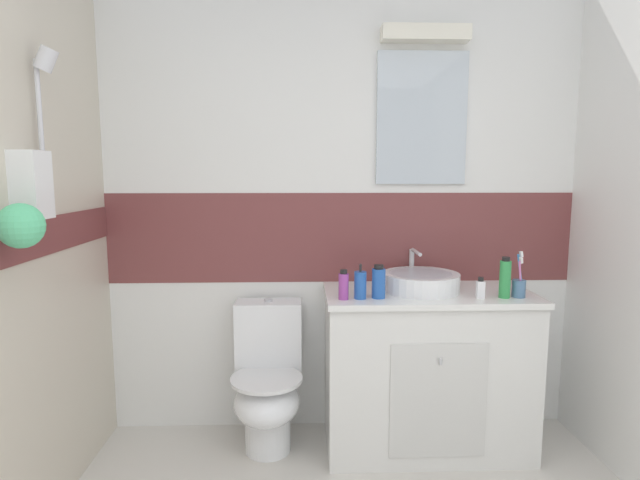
# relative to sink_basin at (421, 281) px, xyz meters

# --- Properties ---
(wall_back_tiled) EXTENTS (3.20, 0.20, 2.50)m
(wall_back_tiled) POSITION_rel_sink_basin_xyz_m (-0.39, 0.29, 0.36)
(wall_back_tiled) COLOR white
(wall_back_tiled) RESTS_ON ground_plane
(vanity_cabinet) EXTENTS (1.07, 0.54, 0.85)m
(vanity_cabinet) POSITION_rel_sink_basin_xyz_m (0.04, -0.01, -0.48)
(vanity_cabinet) COLOR silver
(vanity_cabinet) RESTS_ON ground_plane
(sink_basin) EXTENTS (0.40, 0.44, 0.20)m
(sink_basin) POSITION_rel_sink_basin_xyz_m (0.00, 0.00, 0.00)
(sink_basin) COLOR white
(sink_basin) RESTS_ON vanity_cabinet
(toilet) EXTENTS (0.37, 0.50, 0.78)m
(toilet) POSITION_rel_sink_basin_xyz_m (-0.80, -0.00, -0.54)
(toilet) COLOR white
(toilet) RESTS_ON ground_plane
(toothbrush_cup) EXTENTS (0.07, 0.07, 0.23)m
(toothbrush_cup) POSITION_rel_sink_basin_xyz_m (0.45, -0.15, 0.00)
(toothbrush_cup) COLOR #4C7299
(toothbrush_cup) RESTS_ON vanity_cabinet
(soap_dispenser) EXTENTS (0.06, 0.06, 0.17)m
(soap_dispenser) POSITION_rel_sink_basin_xyz_m (-0.33, -0.16, 0.02)
(soap_dispenser) COLOR #2659B2
(soap_dispenser) RESTS_ON vanity_cabinet
(perfume_flask_small) EXTENTS (0.04, 0.03, 0.11)m
(perfume_flask_small) POSITION_rel_sink_basin_xyz_m (0.25, -0.18, -0.00)
(perfume_flask_small) COLOR white
(perfume_flask_small) RESTS_ON vanity_cabinet
(deodorant_spray_can) EXTENTS (0.05, 0.05, 0.15)m
(deodorant_spray_can) POSITION_rel_sink_basin_xyz_m (-0.42, -0.17, 0.02)
(deodorant_spray_can) COLOR #993F99
(deodorant_spray_can) RESTS_ON vanity_cabinet
(shampoo_bottle_tall) EXTENTS (0.05, 0.05, 0.20)m
(shampoo_bottle_tall) POSITION_rel_sink_basin_xyz_m (0.38, -0.16, 0.05)
(shampoo_bottle_tall) COLOR green
(shampoo_bottle_tall) RESTS_ON vanity_cabinet
(mouthwash_bottle) EXTENTS (0.07, 0.07, 0.17)m
(mouthwash_bottle) POSITION_rel_sink_basin_xyz_m (-0.24, -0.15, 0.03)
(mouthwash_bottle) COLOR #2659B2
(mouthwash_bottle) RESTS_ON vanity_cabinet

